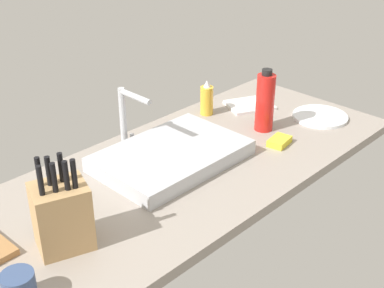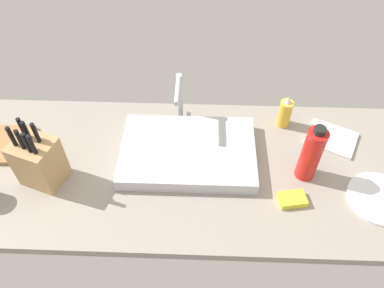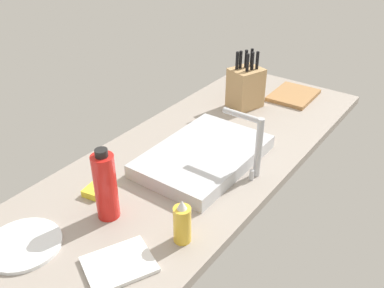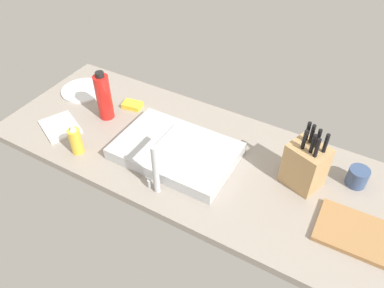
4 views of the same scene
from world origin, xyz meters
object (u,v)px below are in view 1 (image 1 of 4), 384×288
faucet (127,113)px  water_bottle (265,102)px  soap_bottle (207,99)px  dish_sponge (279,141)px  coffee_mug (19,287)px  knife_block (62,215)px  dish_towel (249,105)px  dinner_plate (320,116)px  sink_basin (172,156)px

faucet → water_bottle: bearing=-28.1°
faucet → soap_bottle: 41.78cm
soap_bottle → dish_sponge: (-1.18, -36.77, -5.10)cm
water_bottle → coffee_mug: size_ratio=3.07×
knife_block → dish_towel: 108.12cm
soap_bottle → dish_sponge: size_ratio=1.60×
knife_block → dish_sponge: 86.89cm
faucet → coffee_mug: faucet is taller
faucet → soap_bottle: size_ratio=1.56×
knife_block → water_bottle: size_ratio=1.09×
water_bottle → dish_sponge: size_ratio=2.67×
dinner_plate → dish_towel: same height
faucet → dish_towel: faucet is taller
sink_basin → dish_sponge: (36.12, -18.37, -1.39)cm
water_bottle → dinner_plate: 28.05cm
faucet → dinner_plate: bearing=-26.3°
soap_bottle → dinner_plate: size_ratio=0.66×
dinner_plate → coffee_mug: bearing=-178.1°
sink_basin → dinner_plate: (65.99, -16.66, -1.99)cm
coffee_mug → water_bottle: bearing=7.5°
faucet → dish_towel: bearing=-6.9°
knife_block → dish_sponge: bearing=14.7°
dish_towel → dish_sponge: bearing=-123.5°
water_bottle → dish_towel: (13.25, 17.27, -10.65)cm
dish_towel → sink_basin: bearing=-169.1°
water_bottle → dish_sponge: bearing=-116.8°
water_bottle → sink_basin: bearing=171.1°
sink_basin → knife_block: size_ratio=1.88×
sink_basin → dish_sponge: size_ratio=5.48×
knife_block → water_bottle: (92.17, 4.98, 1.68)cm
knife_block → dish_towel: size_ratio=1.45×
dish_towel → dish_sponge: (-19.20, -29.02, 0.60)cm
water_bottle → dinner_plate: water_bottle is taller
coffee_mug → dish_sponge: coffee_mug is taller
knife_block → soap_bottle: 92.47cm
knife_block → dinner_plate: knife_block is taller
dinner_plate → dish_sponge: bearing=-176.7°
soap_bottle → dinner_plate: bearing=-50.7°
knife_block → soap_bottle: size_ratio=1.81×
faucet → water_bottle: size_ratio=0.94×
sink_basin → faucet: size_ratio=2.19×
dish_sponge → dinner_plate: bearing=3.3°
coffee_mug → dish_sponge: (104.80, 2.86, -2.60)cm
soap_bottle → water_bottle: water_bottle is taller
soap_bottle → dish_sponge: 37.14cm
water_bottle → dish_towel: bearing=52.5°
dinner_plate → coffee_mug: coffee_mug is taller
dish_sponge → knife_block: bearing=175.5°
soap_bottle → sink_basin: bearing=-153.7°
sink_basin → dish_towel: sink_basin is taller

